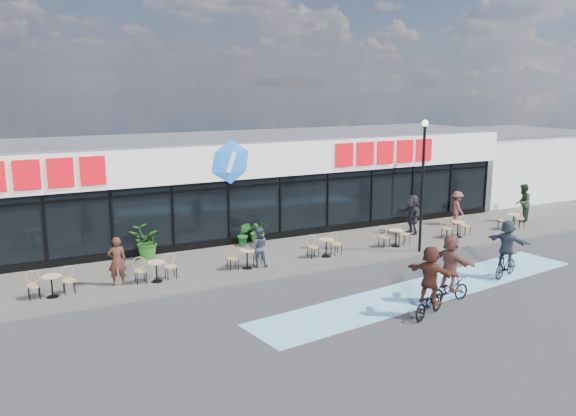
% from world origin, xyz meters
% --- Properties ---
extents(ground, '(120.00, 120.00, 0.00)m').
position_xyz_m(ground, '(0.00, 0.00, 0.00)').
color(ground, '#28282B').
rests_on(ground, ground).
extents(sidewalk, '(44.00, 5.00, 0.10)m').
position_xyz_m(sidewalk, '(0.00, 4.50, 0.05)').
color(sidewalk, '#534F4A').
rests_on(sidewalk, ground).
extents(bike_lane, '(14.17, 4.13, 0.01)m').
position_xyz_m(bike_lane, '(4.00, -1.50, 0.01)').
color(bike_lane, '#6BA9CA').
rests_on(bike_lane, ground).
extents(building, '(30.60, 6.57, 4.75)m').
position_xyz_m(building, '(-0.00, 9.93, 2.34)').
color(building, black).
rests_on(building, ground).
extents(neighbour_building, '(9.20, 7.20, 4.11)m').
position_xyz_m(neighbour_building, '(20.50, 11.00, 2.06)').
color(neighbour_building, silver).
rests_on(neighbour_building, ground).
extents(lamp_post, '(0.28, 0.28, 5.52)m').
position_xyz_m(lamp_post, '(6.73, 2.30, 3.35)').
color(lamp_post, black).
rests_on(lamp_post, sidewalk).
extents(bistro_set_1, '(1.54, 0.62, 0.90)m').
position_xyz_m(bistro_set_1, '(-7.73, 3.52, 0.56)').
color(bistro_set_1, tan).
rests_on(bistro_set_1, sidewalk).
extents(bistro_set_2, '(1.54, 0.62, 0.90)m').
position_xyz_m(bistro_set_2, '(-4.21, 3.52, 0.56)').
color(bistro_set_2, tan).
rests_on(bistro_set_2, sidewalk).
extents(bistro_set_3, '(1.54, 0.62, 0.90)m').
position_xyz_m(bistro_set_3, '(-0.69, 3.52, 0.56)').
color(bistro_set_3, tan).
rests_on(bistro_set_3, sidewalk).
extents(bistro_set_4, '(1.54, 0.62, 0.90)m').
position_xyz_m(bistro_set_4, '(2.82, 3.52, 0.56)').
color(bistro_set_4, tan).
rests_on(bistro_set_4, sidewalk).
extents(bistro_set_5, '(1.54, 0.62, 0.90)m').
position_xyz_m(bistro_set_5, '(6.34, 3.52, 0.56)').
color(bistro_set_5, tan).
rests_on(bistro_set_5, sidewalk).
extents(bistro_set_6, '(1.54, 0.62, 0.90)m').
position_xyz_m(bistro_set_6, '(9.85, 3.52, 0.56)').
color(bistro_set_6, tan).
rests_on(bistro_set_6, sidewalk).
extents(bistro_set_7, '(1.54, 0.62, 0.90)m').
position_xyz_m(bistro_set_7, '(13.37, 3.52, 0.56)').
color(bistro_set_7, tan).
rests_on(bistro_set_7, sidewalk).
extents(potted_plant_left, '(1.39, 1.26, 1.37)m').
position_xyz_m(potted_plant_left, '(-3.79, 6.62, 0.78)').
color(potted_plant_left, '#1F5B1A').
rests_on(potted_plant_left, sidewalk).
extents(potted_plant_mid, '(1.10, 0.99, 1.09)m').
position_xyz_m(potted_plant_mid, '(1.26, 6.70, 0.64)').
color(potted_plant_mid, '#205A19').
rests_on(potted_plant_mid, sidewalk).
extents(potted_plant_right, '(0.73, 0.68, 1.04)m').
position_xyz_m(potted_plant_right, '(0.48, 6.51, 0.62)').
color(potted_plant_right, '#175219').
rests_on(potted_plant_right, sidewalk).
extents(patron_left, '(0.69, 0.51, 1.75)m').
position_xyz_m(patron_left, '(-5.52, 3.70, 0.97)').
color(patron_left, '#3E2216').
rests_on(patron_left, sidewalk).
extents(patron_right, '(0.93, 0.84, 1.56)m').
position_xyz_m(patron_right, '(-0.21, 3.43, 0.88)').
color(patron_right, '#2D3347').
rests_on(patron_right, sidewalk).
extents(pedestrian_a, '(0.83, 1.80, 1.86)m').
position_xyz_m(pedestrian_a, '(8.42, 4.96, 1.03)').
color(pedestrian_a, black).
rests_on(pedestrian_a, sidewalk).
extents(pedestrian_b, '(0.86, 1.21, 1.69)m').
position_xyz_m(pedestrian_b, '(11.60, 5.43, 0.95)').
color(pedestrian_b, brown).
rests_on(pedestrian_b, sidewalk).
extents(pedestrian_c, '(1.20, 1.12, 1.96)m').
position_xyz_m(pedestrian_c, '(15.02, 4.39, 1.08)').
color(pedestrian_c, black).
rests_on(pedestrian_c, sidewalk).
extents(cyclist_a, '(1.66, 1.74, 2.30)m').
position_xyz_m(cyclist_a, '(3.84, -2.74, 1.08)').
color(cyclist_a, black).
rests_on(cyclist_a, ground).
extents(cyclist_b, '(1.66, 1.69, 2.19)m').
position_xyz_m(cyclist_b, '(7.49, -1.69, 1.05)').
color(cyclist_b, black).
rests_on(cyclist_b, ground).
extents(cyclist_c, '(1.82, 1.74, 2.25)m').
position_xyz_m(cyclist_c, '(2.45, -3.41, 1.02)').
color(cyclist_c, black).
rests_on(cyclist_c, ground).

